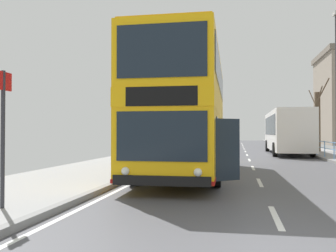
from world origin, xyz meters
TOP-DOWN VIEW (x-y plane):
  - double_decker_bus_main at (-2.58, 9.00)m, footprint 3.37×10.38m
  - background_bus_far_lane at (2.99, 23.84)m, footprint 2.72×10.77m
  - bus_stop_sign_near at (-5.18, 1.76)m, footprint 0.08×0.44m
  - bare_tree_far_01 at (5.50, 25.24)m, footprint 1.15×2.60m

SIDE VIEW (x-z plane):
  - background_bus_far_lane at x=2.99m, z-range 0.15..3.31m
  - bus_stop_sign_near at x=-5.18m, z-range 0.45..3.11m
  - double_decker_bus_main at x=-2.58m, z-range 0.10..4.61m
  - bare_tree_far_01 at x=5.50m, z-range -0.22..5.36m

